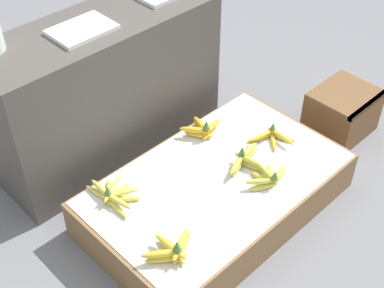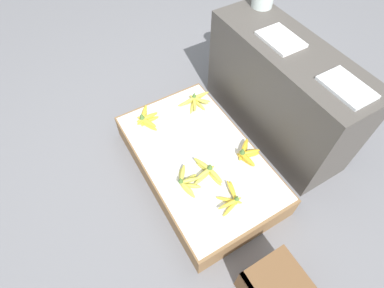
# 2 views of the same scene
# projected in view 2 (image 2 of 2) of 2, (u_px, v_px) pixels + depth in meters

# --- Properties ---
(ground_plane) EXTENTS (10.00, 10.00, 0.00)m
(ground_plane) POSITION_uv_depth(u_px,v_px,m) (198.00, 171.00, 2.10)
(ground_plane) COLOR slate
(display_platform) EXTENTS (1.16, 0.71, 0.20)m
(display_platform) POSITION_uv_depth(u_px,v_px,m) (198.00, 163.00, 2.02)
(display_platform) COLOR olive
(display_platform) RESTS_ON ground_plane
(back_vendor_table) EXTENTS (1.16, 0.41, 0.73)m
(back_vendor_table) POSITION_uv_depth(u_px,v_px,m) (280.00, 93.00, 2.05)
(back_vendor_table) COLOR #4C4742
(back_vendor_table) RESTS_ON ground_plane
(banana_bunch_front_left) EXTENTS (0.24, 0.16, 0.11)m
(banana_bunch_front_left) POSITION_uv_depth(u_px,v_px,m) (146.00, 119.00, 2.08)
(banana_bunch_front_left) COLOR gold
(banana_bunch_front_left) RESTS_ON display_platform
(banana_bunch_front_midright) EXTENTS (0.23, 0.13, 0.09)m
(banana_bunch_front_midright) POSITION_uv_depth(u_px,v_px,m) (186.00, 182.00, 1.79)
(banana_bunch_front_midright) COLOR gold
(banana_bunch_front_midright) RESTS_ON display_platform
(banana_bunch_middle_midright) EXTENTS (0.24, 0.17, 0.10)m
(banana_bunch_middle_midright) POSITION_uv_depth(u_px,v_px,m) (208.00, 172.00, 1.83)
(banana_bunch_middle_midright) COLOR gold
(banana_bunch_middle_midright) RESTS_ON display_platform
(banana_bunch_middle_right) EXTENTS (0.18, 0.18, 0.08)m
(banana_bunch_middle_right) POSITION_uv_depth(u_px,v_px,m) (232.00, 199.00, 1.73)
(banana_bunch_middle_right) COLOR gold
(banana_bunch_middle_right) RESTS_ON display_platform
(banana_bunch_back_left) EXTENTS (0.17, 0.27, 0.09)m
(banana_bunch_back_left) POSITION_uv_depth(u_px,v_px,m) (196.00, 101.00, 2.19)
(banana_bunch_back_left) COLOR #DBCC4C
(banana_bunch_back_left) RESTS_ON display_platform
(banana_bunch_back_midright) EXTENTS (0.21, 0.16, 0.11)m
(banana_bunch_back_midright) POSITION_uv_depth(u_px,v_px,m) (246.00, 154.00, 1.90)
(banana_bunch_back_midright) COLOR gold
(banana_bunch_back_midright) RESTS_ON display_platform
(foam_tray_white) EXTENTS (0.27, 0.19, 0.02)m
(foam_tray_white) POSITION_uv_depth(u_px,v_px,m) (281.00, 39.00, 1.79)
(foam_tray_white) COLOR white
(foam_tray_white) RESTS_ON back_vendor_table
(foam_tray_dark) EXTENTS (0.27, 0.18, 0.02)m
(foam_tray_dark) POSITION_uv_depth(u_px,v_px,m) (347.00, 87.00, 1.55)
(foam_tray_dark) COLOR white
(foam_tray_dark) RESTS_ON back_vendor_table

